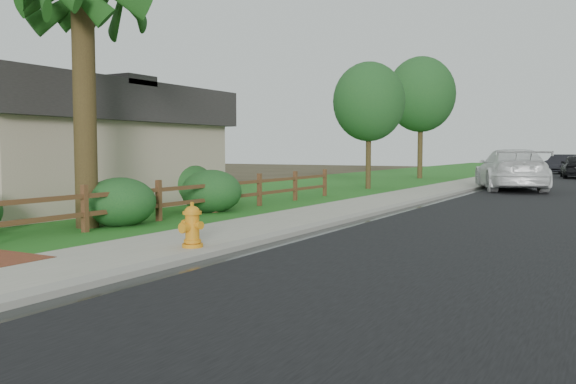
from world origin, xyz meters
The scene contains 17 objects.
ground centered at (0.00, 0.00, 0.00)m, with size 120.00×120.00×0.00m, color #352E1C.
curb centered at (0.40, 35.00, 0.06)m, with size 0.40×90.00×0.12m, color gray.
wet_gutter centered at (0.75, 35.00, 0.02)m, with size 0.50×90.00×0.00m, color black.
sidewalk centered at (-0.90, 35.00, 0.05)m, with size 2.20×90.00×0.10m, color gray.
grass_strip centered at (-2.80, 35.00, 0.03)m, with size 1.60×90.00×0.06m, color #1D5B1A.
lawn_near centered at (-8.00, 35.00, 0.02)m, with size 9.00×90.00×0.04m, color #1D5B1A.
ranch_fence centered at (-3.60, 6.40, 0.62)m, with size 0.12×16.92×1.10m.
house centered at (-11.00, 7.00, 2.08)m, with size 10.60×9.60×4.05m.
fire_hydrant centered at (-0.10, 2.12, 0.48)m, with size 0.54×0.44×0.82m.
white_suv centered at (2.00, 22.76, 0.95)m, with size 2.61×6.42×1.86m, color white.
dark_car_far centered at (2.19, 44.84, 0.76)m, with size 1.56×4.47×1.47m, color black.
boulder centered at (-6.00, 9.66, 0.33)m, with size 1.00×0.75×0.67m, color brown.
shrub_b centered at (-3.90, 4.16, 0.60)m, with size 1.72×1.72×1.20m, color #184520.
shrub_c centered at (-3.90, 7.83, 0.64)m, with size 1.77×1.77×1.28m, color #184520.
shrub_d centered at (-6.50, 9.75, 0.71)m, with size 2.09×2.09×1.42m, color #184520.
tree_near_left centered at (-3.90, 20.05, 4.07)m, with size 3.34×3.34×5.92m.
tree_mid_left centered at (-4.91, 31.30, 5.33)m, with size 4.32×4.32×7.72m.
Camera 1 is at (6.79, -6.57, 1.87)m, focal length 38.00 mm.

